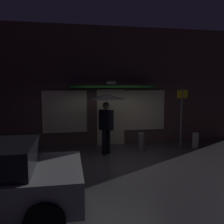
% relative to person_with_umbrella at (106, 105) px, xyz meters
% --- Properties ---
extents(ground_plane, '(18.00, 18.00, 0.00)m').
position_rel_person_with_umbrella_xyz_m(ground_plane, '(0.41, -0.87, -1.69)').
color(ground_plane, '#423F44').
extents(building_facade, '(10.75, 1.00, 4.60)m').
position_rel_person_with_umbrella_xyz_m(building_facade, '(0.41, 1.47, 0.59)').
color(building_facade, brown).
rests_on(building_facade, ground).
extents(person_with_umbrella, '(1.25, 1.25, 2.08)m').
position_rel_person_with_umbrella_xyz_m(person_with_umbrella, '(0.00, 0.00, 0.00)').
color(person_with_umbrella, black).
rests_on(person_with_umbrella, ground).
extents(street_sign_post, '(0.40, 0.07, 2.29)m').
position_rel_person_with_umbrella_xyz_m(street_sign_post, '(2.81, 0.12, -0.38)').
color(street_sign_post, '#595B60').
rests_on(street_sign_post, ground).
extents(sidewalk_bollard, '(0.22, 0.22, 0.65)m').
position_rel_person_with_umbrella_xyz_m(sidewalk_bollard, '(1.31, 0.17, -1.36)').
color(sidewalk_bollard, slate).
rests_on(sidewalk_bollard, ground).
extents(sidewalk_bollard_2, '(0.23, 0.23, 0.57)m').
position_rel_person_with_umbrella_xyz_m(sidewalk_bollard_2, '(3.46, 0.22, -1.40)').
color(sidewalk_bollard_2, '#B2A899').
rests_on(sidewalk_bollard_2, ground).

